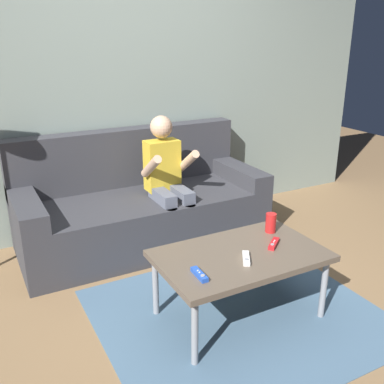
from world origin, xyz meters
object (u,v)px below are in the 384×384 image
(person_seated_on_couch, at_px, (167,177))
(game_remote_blue_center, at_px, (199,274))
(game_remote_red_near_edge, at_px, (274,244))
(soda_can, at_px, (271,223))
(game_remote_white_far_corner, at_px, (246,258))
(couch, at_px, (141,206))
(coffee_table, at_px, (240,259))

(person_seated_on_couch, relative_size, game_remote_blue_center, 7.18)
(game_remote_red_near_edge, xyz_separation_m, soda_can, (0.10, 0.16, 0.05))
(game_remote_white_far_corner, bearing_deg, couch, 94.52)
(couch, bearing_deg, game_remote_blue_center, -98.76)
(couch, height_order, game_remote_red_near_edge, couch)
(coffee_table, xyz_separation_m, game_remote_white_far_corner, (-0.02, -0.08, 0.05))
(person_seated_on_couch, distance_m, game_remote_red_near_edge, 1.07)
(person_seated_on_couch, xyz_separation_m, game_remote_red_near_edge, (0.20, -1.04, -0.14))
(game_remote_blue_center, relative_size, game_remote_white_far_corner, 1.02)
(person_seated_on_couch, bearing_deg, coffee_table, -91.47)
(coffee_table, height_order, game_remote_white_far_corner, game_remote_white_far_corner)
(couch, xyz_separation_m, soda_can, (0.45, -1.07, 0.18))
(couch, xyz_separation_m, person_seated_on_couch, (0.15, -0.19, 0.28))
(game_remote_blue_center, xyz_separation_m, soda_can, (0.65, 0.26, 0.05))
(person_seated_on_couch, distance_m, coffee_table, 1.05)
(game_remote_blue_center, bearing_deg, game_remote_red_near_edge, 10.29)
(coffee_table, bearing_deg, game_remote_white_far_corner, -103.96)
(soda_can, bearing_deg, person_seated_on_couch, 108.61)
(coffee_table, xyz_separation_m, game_remote_blue_center, (-0.33, -0.11, 0.05))
(couch, height_order, game_remote_white_far_corner, couch)
(game_remote_blue_center, distance_m, soda_can, 0.71)
(game_remote_white_far_corner, distance_m, soda_can, 0.42)
(soda_can, bearing_deg, couch, 112.69)
(couch, relative_size, game_remote_white_far_corner, 13.70)
(coffee_table, height_order, game_remote_blue_center, game_remote_blue_center)
(game_remote_white_far_corner, bearing_deg, soda_can, 34.20)
(coffee_table, relative_size, game_remote_blue_center, 6.72)
(couch, relative_size, person_seated_on_couch, 1.87)
(game_remote_blue_center, bearing_deg, couch, 81.24)
(couch, distance_m, soda_can, 1.17)
(coffee_table, distance_m, game_remote_white_far_corner, 0.10)
(person_seated_on_couch, distance_m, soda_can, 0.93)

